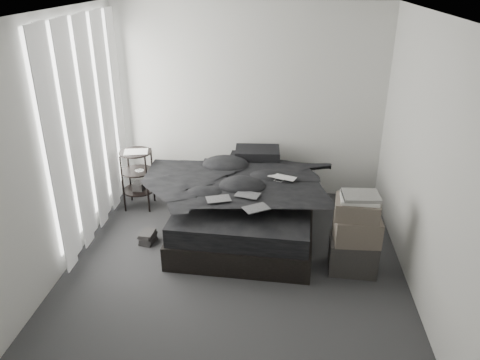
# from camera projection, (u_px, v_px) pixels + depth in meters

# --- Properties ---
(floor) EXTENTS (3.60, 4.20, 0.01)m
(floor) POSITION_uv_depth(u_px,v_px,m) (233.00, 276.00, 4.91)
(floor) COLOR #2E2F31
(floor) RESTS_ON ground
(ceiling) EXTENTS (3.60, 4.20, 0.01)m
(ceiling) POSITION_uv_depth(u_px,v_px,m) (231.00, 15.00, 3.83)
(ceiling) COLOR white
(ceiling) RESTS_ON ground
(wall_back) EXTENTS (3.60, 0.01, 2.60)m
(wall_back) POSITION_uv_depth(u_px,v_px,m) (249.00, 103.00, 6.27)
(wall_back) COLOR silver
(wall_back) RESTS_ON ground
(wall_front) EXTENTS (3.60, 0.01, 2.60)m
(wall_front) POSITION_uv_depth(u_px,v_px,m) (188.00, 312.00, 2.47)
(wall_front) COLOR silver
(wall_front) RESTS_ON ground
(wall_left) EXTENTS (0.01, 4.20, 2.60)m
(wall_left) POSITION_uv_depth(u_px,v_px,m) (47.00, 155.00, 4.52)
(wall_left) COLOR silver
(wall_left) RESTS_ON ground
(wall_right) EXTENTS (0.01, 4.20, 2.60)m
(wall_right) POSITION_uv_depth(u_px,v_px,m) (430.00, 169.00, 4.21)
(wall_right) COLOR silver
(wall_right) RESTS_ON ground
(window_left) EXTENTS (0.02, 2.00, 2.30)m
(window_left) POSITION_uv_depth(u_px,v_px,m) (85.00, 122.00, 5.32)
(window_left) COLOR white
(window_left) RESTS_ON wall_left
(curtain_left) EXTENTS (0.06, 2.12, 2.48)m
(curtain_left) POSITION_uv_depth(u_px,v_px,m) (90.00, 128.00, 5.34)
(curtain_left) COLOR white
(curtain_left) RESTS_ON wall_left
(bed) EXTENTS (1.68, 2.15, 0.28)m
(bed) POSITION_uv_depth(u_px,v_px,m) (248.00, 219.00, 5.74)
(bed) COLOR black
(bed) RESTS_ON floor
(mattress) EXTENTS (1.61, 2.09, 0.22)m
(mattress) POSITION_uv_depth(u_px,v_px,m) (248.00, 201.00, 5.64)
(mattress) COLOR black
(mattress) RESTS_ON bed
(duvet) EXTENTS (1.62, 1.85, 0.24)m
(duvet) POSITION_uv_depth(u_px,v_px,m) (247.00, 185.00, 5.50)
(duvet) COLOR black
(duvet) RESTS_ON mattress
(pillow_lower) EXTENTS (0.64, 0.46, 0.14)m
(pillow_lower) POSITION_uv_depth(u_px,v_px,m) (252.00, 162.00, 6.29)
(pillow_lower) COLOR black
(pillow_lower) RESTS_ON mattress
(pillow_upper) EXTENTS (0.60, 0.43, 0.13)m
(pillow_upper) POSITION_uv_depth(u_px,v_px,m) (258.00, 153.00, 6.21)
(pillow_upper) COLOR black
(pillow_upper) RESTS_ON pillow_lower
(laptop) EXTENTS (0.39, 0.32, 0.03)m
(laptop) POSITION_uv_depth(u_px,v_px,m) (281.00, 173.00, 5.48)
(laptop) COLOR silver
(laptop) RESTS_ON duvet
(comic_a) EXTENTS (0.30, 0.24, 0.01)m
(comic_a) POSITION_uv_depth(u_px,v_px,m) (218.00, 193.00, 5.03)
(comic_a) COLOR black
(comic_a) RESTS_ON duvet
(comic_b) EXTENTS (0.30, 0.23, 0.01)m
(comic_b) POSITION_uv_depth(u_px,v_px,m) (248.00, 188.00, 5.12)
(comic_b) COLOR black
(comic_b) RESTS_ON duvet
(comic_c) EXTENTS (0.31, 0.28, 0.01)m
(comic_c) POSITION_uv_depth(u_px,v_px,m) (256.00, 201.00, 4.83)
(comic_c) COLOR black
(comic_c) RESTS_ON duvet
(side_stand) EXTENTS (0.44, 0.44, 0.78)m
(side_stand) POSITION_uv_depth(u_px,v_px,m) (138.00, 180.00, 6.20)
(side_stand) COLOR black
(side_stand) RESTS_ON floor
(papers) EXTENTS (0.34, 0.28, 0.02)m
(papers) POSITION_uv_depth(u_px,v_px,m) (136.00, 152.00, 6.03)
(papers) COLOR white
(papers) RESTS_ON side_stand
(floor_books) EXTENTS (0.18, 0.23, 0.15)m
(floor_books) POSITION_uv_depth(u_px,v_px,m) (148.00, 237.00, 5.49)
(floor_books) COLOR black
(floor_books) RESTS_ON floor
(box_lower) EXTENTS (0.51, 0.41, 0.36)m
(box_lower) POSITION_uv_depth(u_px,v_px,m) (353.00, 255.00, 4.95)
(box_lower) COLOR #242424
(box_lower) RESTS_ON floor
(box_mid) EXTENTS (0.46, 0.37, 0.28)m
(box_mid) POSITION_uv_depth(u_px,v_px,m) (357.00, 229.00, 4.81)
(box_mid) COLOR #544B42
(box_mid) RESTS_ON box_lower
(box_upper) EXTENTS (0.47, 0.40, 0.19)m
(box_upper) POSITION_uv_depth(u_px,v_px,m) (357.00, 208.00, 4.73)
(box_upper) COLOR #544B42
(box_upper) RESTS_ON box_mid
(art_book_white) EXTENTS (0.39, 0.32, 0.04)m
(art_book_white) POSITION_uv_depth(u_px,v_px,m) (359.00, 198.00, 4.68)
(art_book_white) COLOR silver
(art_book_white) RESTS_ON box_upper
(art_book_snake) EXTENTS (0.38, 0.30, 0.03)m
(art_book_snake) POSITION_uv_depth(u_px,v_px,m) (361.00, 196.00, 4.65)
(art_book_snake) COLOR silver
(art_book_snake) RESTS_ON art_book_white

